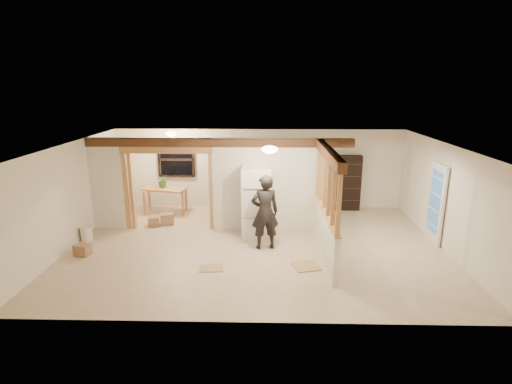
{
  "coord_description": "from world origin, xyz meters",
  "views": [
    {
      "loc": [
        0.22,
        -9.11,
        3.87
      ],
      "look_at": [
        -0.02,
        0.4,
        1.27
      ],
      "focal_mm": 28.0,
      "sensor_mm": 36.0,
      "label": 1
    }
  ],
  "objects_px": {
    "refrigerator": "(257,202)",
    "bookshelf": "(346,183)",
    "shop_vac": "(117,208)",
    "woman": "(265,212)",
    "work_table": "(166,201)"
  },
  "relations": [
    {
      "from": "refrigerator",
      "to": "bookshelf",
      "type": "bearing_deg",
      "value": 39.35
    },
    {
      "from": "bookshelf",
      "to": "woman",
      "type": "bearing_deg",
      "value": -128.96
    },
    {
      "from": "refrigerator",
      "to": "bookshelf",
      "type": "height_order",
      "value": "refrigerator"
    },
    {
      "from": "bookshelf",
      "to": "shop_vac",
      "type": "bearing_deg",
      "value": -171.97
    },
    {
      "from": "refrigerator",
      "to": "bookshelf",
      "type": "relative_size",
      "value": 1.05
    },
    {
      "from": "woman",
      "to": "work_table",
      "type": "distance_m",
      "value": 4.06
    },
    {
      "from": "refrigerator",
      "to": "shop_vac",
      "type": "xyz_separation_m",
      "value": [
        -4.18,
        1.28,
        -0.61
      ]
    },
    {
      "from": "work_table",
      "to": "woman",
      "type": "bearing_deg",
      "value": -28.84
    },
    {
      "from": "shop_vac",
      "to": "refrigerator",
      "type": "bearing_deg",
      "value": -17.02
    },
    {
      "from": "refrigerator",
      "to": "shop_vac",
      "type": "relative_size",
      "value": 3.0
    },
    {
      "from": "woman",
      "to": "bookshelf",
      "type": "height_order",
      "value": "woman"
    },
    {
      "from": "refrigerator",
      "to": "bookshelf",
      "type": "xyz_separation_m",
      "value": [
        2.76,
        2.26,
        -0.05
      ]
    },
    {
      "from": "woman",
      "to": "bookshelf",
      "type": "distance_m",
      "value": 4.03
    },
    {
      "from": "work_table",
      "to": "bookshelf",
      "type": "relative_size",
      "value": 0.73
    },
    {
      "from": "refrigerator",
      "to": "woman",
      "type": "bearing_deg",
      "value": -75.9
    }
  ]
}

